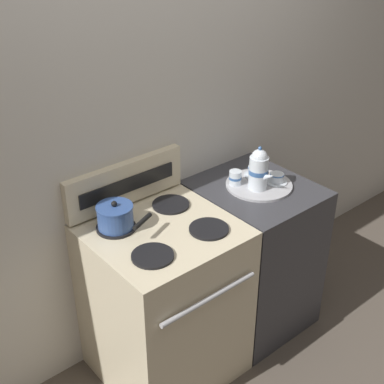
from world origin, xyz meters
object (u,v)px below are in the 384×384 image
Objects in this scene: saucepan at (116,216)px; serving_tray at (258,185)px; teacup_right at (277,178)px; creamer_jug at (235,178)px; stove at (165,302)px; teacup_left at (255,171)px; teapot at (259,169)px.

serving_tray is at bearing -9.63° from saucepan.
teacup_right is 1.51× the size of creamer_jug.
stove is 7.81× the size of teacup_left.
serving_tray is 0.10m from teacup_left.
teapot is 0.15m from teacup_right.
stove is 0.80m from serving_tray.
teacup_right is at bearing -11.08° from teapot.
teapot is at bearing -12.36° from saucepan.
teapot reaches higher than stove.
teapot reaches higher than serving_tray.
stove is at bearing 176.04° from teacup_right.
creamer_jug reaches higher than teacup_left.
serving_tray is at bearing -37.85° from creamer_jug.
teapot is (0.61, -0.03, 0.57)m from stove.
teapot is at bearing 168.92° from teacup_right.
teacup_right is (0.03, -0.14, 0.00)m from teacup_left.
saucepan reaches higher than creamer_jug.
teacup_left is 1.00× the size of teacup_right.
creamer_jug is at bearing 118.89° from teapot.
teacup_left reaches higher than stove.
creamer_jug is at bearing -179.44° from teacup_left.
creamer_jug is at bearing -4.82° from saucepan.
creamer_jug is at bearing 142.15° from serving_tray.
serving_tray is 0.13m from teapot.
saucepan is 0.83m from serving_tray.
saucepan is 0.87m from teacup_left.
creamer_jug reaches higher than serving_tray.
teapot is 3.14× the size of creamer_jug.
saucepan is at bearing 176.11° from teacup_left.
stove is 0.86m from teacup_left.
teapot is 2.08× the size of teacup_left.
stove is 11.80× the size of creamer_jug.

